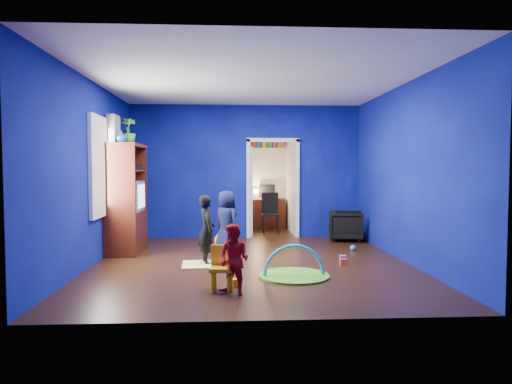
{
  "coord_description": "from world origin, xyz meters",
  "views": [
    {
      "loc": [
        -0.33,
        -7.23,
        1.53
      ],
      "look_at": [
        0.1,
        0.4,
        1.13
      ],
      "focal_mm": 32.0,
      "sensor_mm": 36.0,
      "label": 1
    }
  ],
  "objects": [
    {
      "name": "yellow_blanket",
      "position": [
        -0.71,
        -0.12,
        0.01
      ],
      "size": [
        0.79,
        0.65,
        0.03
      ],
      "primitive_type": "cube",
      "rotation": [
        0.0,
        0.0,
        0.06
      ],
      "color": "#F2E07A",
      "rests_on": "floor"
    },
    {
      "name": "toddler_red",
      "position": [
        -0.29,
        -1.78,
        0.43
      ],
      "size": [
        0.52,
        0.5,
        0.85
      ],
      "primitive_type": "imported",
      "rotation": [
        0.0,
        0.0,
        -0.6
      ],
      "color": "red",
      "rests_on": "floor"
    },
    {
      "name": "desk_monitor",
      "position": [
        0.6,
        4.38,
        0.95
      ],
      "size": [
        0.4,
        0.05,
        0.32
      ],
      "primitive_type": "cube",
      "color": "black",
      "rests_on": "study_desk"
    },
    {
      "name": "armchair",
      "position": [
        2.1,
        2.2,
        0.32
      ],
      "size": [
        0.81,
        0.79,
        0.63
      ],
      "primitive_type": "imported",
      "rotation": [
        0.0,
        0.0,
        1.38
      ],
      "color": "black",
      "rests_on": "floor"
    },
    {
      "name": "crt_tv",
      "position": [
        -2.17,
        1.1,
        1.02
      ],
      "size": [
        0.46,
        0.7,
        0.54
      ],
      "primitive_type": "cube",
      "color": "silver",
      "rests_on": "tv_armoire"
    },
    {
      "name": "alcove",
      "position": [
        0.6,
        3.62,
        1.25
      ],
      "size": [
        1.0,
        1.75,
        2.5
      ],
      "primitive_type": null,
      "color": "silver",
      "rests_on": "floor"
    },
    {
      "name": "toy_arch",
      "position": [
        0.56,
        -0.92,
        0.02
      ],
      "size": [
        0.89,
        0.09,
        0.89
      ],
      "primitive_type": "torus",
      "rotation": [
        1.57,
        0.0,
        0.04
      ],
      "color": "#3F8CD8",
      "rests_on": "floor"
    },
    {
      "name": "kid_chair",
      "position": [
        -0.44,
        -1.58,
        0.25
      ],
      "size": [
        0.31,
        0.31,
        0.5
      ],
      "primitive_type": "cube",
      "rotation": [
        0.0,
        0.0,
        -0.13
      ],
      "color": "yellow",
      "rests_on": "floor"
    },
    {
      "name": "floor",
      "position": [
        0.0,
        0.0,
        0.0
      ],
      "size": [
        5.0,
        5.5,
        0.01
      ],
      "primitive_type": "cube",
      "color": "black",
      "rests_on": "ground"
    },
    {
      "name": "wall_front",
      "position": [
        0.0,
        -2.75,
        1.45
      ],
      "size": [
        5.0,
        0.02,
        2.9
      ],
      "primitive_type": "cube",
      "color": "#090C69",
      "rests_on": "floor"
    },
    {
      "name": "folding_chair",
      "position": [
        0.6,
        3.3,
        0.46
      ],
      "size": [
        0.4,
        0.4,
        0.92
      ],
      "primitive_type": "cube",
      "color": "black",
      "rests_on": "floor"
    },
    {
      "name": "wall_left",
      "position": [
        -2.5,
        0.0,
        1.45
      ],
      "size": [
        0.02,
        5.5,
        2.9
      ],
      "primitive_type": "cube",
      "color": "#090C69",
      "rests_on": "floor"
    },
    {
      "name": "hopper_ball",
      "position": [
        -0.46,
        1.13,
        0.18
      ],
      "size": [
        0.35,
        0.35,
        0.35
      ],
      "primitive_type": "sphere",
      "color": "yellow",
      "rests_on": "floor"
    },
    {
      "name": "book_shelf",
      "position": [
        0.6,
        4.37,
        2.02
      ],
      "size": [
        0.88,
        0.24,
        0.04
      ],
      "primitive_type": "cube",
      "color": "white",
      "rests_on": "study_desk"
    },
    {
      "name": "child_black",
      "position": [
        -0.71,
        -0.02,
        0.55
      ],
      "size": [
        0.37,
        0.46,
        1.1
      ],
      "primitive_type": "imported",
      "rotation": [
        0.0,
        0.0,
        1.86
      ],
      "color": "black",
      "rests_on": "floor"
    },
    {
      "name": "toy_2",
      "position": [
        -0.25,
        -1.42,
        0.05
      ],
      "size": [
        0.1,
        0.08,
        0.1
      ],
      "primitive_type": "cube",
      "color": "orange",
      "rests_on": "floor"
    },
    {
      "name": "tv_armoire",
      "position": [
        -2.21,
        1.1,
        0.98
      ],
      "size": [
        0.58,
        1.14,
        1.96
      ],
      "primitive_type": "cube",
      "color": "#381009",
      "rests_on": "floor"
    },
    {
      "name": "window_left",
      "position": [
        -2.48,
        0.35,
        1.55
      ],
      "size": [
        0.03,
        0.95,
        1.55
      ],
      "primitive_type": "cube",
      "color": "white",
      "rests_on": "wall_left"
    },
    {
      "name": "desk_lamp",
      "position": [
        0.32,
        4.32,
        0.93
      ],
      "size": [
        0.14,
        0.14,
        0.14
      ],
      "primitive_type": "sphere",
      "color": "#FFD88C",
      "rests_on": "study_desk"
    },
    {
      "name": "toy_0",
      "position": [
        1.44,
        -0.22,
        0.05
      ],
      "size": [
        0.1,
        0.08,
        0.1
      ],
      "primitive_type": "cube",
      "color": "#E95226",
      "rests_on": "floor"
    },
    {
      "name": "vase",
      "position": [
        -2.21,
        0.8,
        2.07
      ],
      "size": [
        0.24,
        0.24,
        0.21
      ],
      "primitive_type": "imported",
      "rotation": [
        0.0,
        0.0,
        0.2
      ],
      "color": "#0D676E",
      "rests_on": "tv_armoire"
    },
    {
      "name": "wall_back",
      "position": [
        0.0,
        2.75,
        1.45
      ],
      "size": [
        5.0,
        0.02,
        2.9
      ],
      "primitive_type": "cube",
      "color": "#090C69",
      "rests_on": "floor"
    },
    {
      "name": "play_mat",
      "position": [
        0.56,
        -0.92,
        0.01
      ],
      "size": [
        0.99,
        0.99,
        0.03
      ],
      "primitive_type": "cylinder",
      "color": "#3F9521",
      "rests_on": "floor"
    },
    {
      "name": "curtain",
      "position": [
        -2.37,
        0.9,
        1.25
      ],
      "size": [
        0.14,
        0.42,
        2.4
      ],
      "primitive_type": "cube",
      "color": "slate",
      "rests_on": "floor"
    },
    {
      "name": "toy_3",
      "position": [
        1.5,
        0.06,
        0.05
      ],
      "size": [
        0.1,
        0.08,
        0.1
      ],
      "primitive_type": "cube",
      "color": "#CA4CC0",
      "rests_on": "floor"
    },
    {
      "name": "ceiling",
      "position": [
        0.0,
        0.0,
        2.9
      ],
      "size": [
        5.0,
        5.5,
        0.01
      ],
      "primitive_type": "cube",
      "color": "white",
      "rests_on": "wall_back"
    },
    {
      "name": "child_navy",
      "position": [
        -0.41,
        0.88,
        0.56
      ],
      "size": [
        0.63,
        0.65,
        1.13
      ],
      "primitive_type": "imported",
      "rotation": [
        0.0,
        0.0,
        2.3
      ],
      "color": "#0F1639",
      "rests_on": "floor"
    },
    {
      "name": "wall_right",
      "position": [
        2.5,
        0.0,
        1.45
      ],
      "size": [
        0.02,
        5.5,
        2.9
      ],
      "primitive_type": "cube",
      "color": "#090C69",
      "rests_on": "floor"
    },
    {
      "name": "study_desk",
      "position": [
        0.6,
        4.26,
        0.38
      ],
      "size": [
        0.88,
        0.44,
        0.75
      ],
      "primitive_type": "cube",
      "color": "#3D140A",
      "rests_on": "floor"
    },
    {
      "name": "toy_1",
      "position": [
        1.93,
        1.02,
        0.06
      ],
      "size": [
        0.11,
        0.11,
        0.11
      ],
      "primitive_type": "sphere",
      "color": "blue",
      "rests_on": "floor"
    },
    {
      "name": "doorway",
      "position": [
        0.6,
        2.75,
        1.05
      ],
      "size": [
        1.16,
        0.1,
        2.1
      ],
      "primitive_type": "cube",
      "color": "white",
      "rests_on": "floor"
    },
    {
      "name": "potted_plant",
      "position": [
        -2.21,
        1.32,
        2.21
      ],
      "size": [
        0.33,
        0.33,
        0.5
      ],
      "primitive_type": "imported",
      "rotation": [
        0.0,
        0.0,
        0.2
      ],
      "color": "#3D8D33",
      "rests_on": "tv_armoire"
    }
  ]
}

